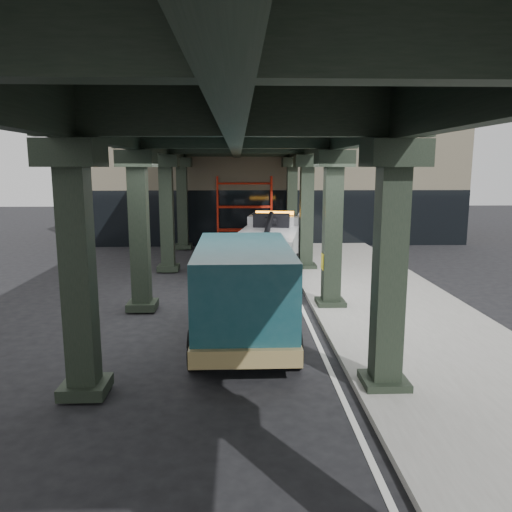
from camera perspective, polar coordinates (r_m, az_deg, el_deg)
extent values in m
plane|color=black|center=(14.16, -0.56, -8.40)|extent=(90.00, 90.00, 0.00)
cube|color=gray|center=(16.75, 14.91, -5.53)|extent=(5.00, 40.00, 0.15)
cube|color=silver|center=(16.19, 5.32, -6.03)|extent=(0.12, 38.00, 0.01)
cube|color=black|center=(10.06, 14.98, -1.68)|extent=(0.55, 0.55, 5.00)
cube|color=black|center=(9.87, 15.59, 11.23)|extent=(1.10, 1.10, 0.50)
cube|color=black|center=(10.77, 14.41, -13.85)|extent=(0.90, 0.90, 0.24)
cube|color=black|center=(15.82, 8.70, 2.76)|extent=(0.55, 0.55, 5.00)
cube|color=black|center=(15.69, 8.93, 10.93)|extent=(1.10, 1.10, 0.50)
cube|color=black|center=(16.28, 8.48, -5.37)|extent=(0.90, 0.90, 0.24)
cube|color=black|center=(21.71, 5.79, 4.80)|extent=(0.55, 0.55, 5.00)
cube|color=black|center=(21.62, 5.89, 10.75)|extent=(1.10, 1.10, 0.50)
cube|color=black|center=(22.04, 5.68, -1.21)|extent=(0.90, 0.90, 0.24)
cube|color=black|center=(27.65, 4.11, 5.96)|extent=(0.55, 0.55, 5.00)
cube|color=black|center=(27.57, 4.17, 10.63)|extent=(1.10, 1.10, 0.50)
cube|color=black|center=(27.91, 4.05, 1.21)|extent=(0.90, 0.90, 0.24)
cube|color=black|center=(10.10, -19.65, -1.88)|extent=(0.55, 0.55, 5.00)
cube|color=black|center=(9.91, -20.43, 10.96)|extent=(1.10, 1.10, 0.50)
cube|color=black|center=(10.81, -18.90, -14.00)|extent=(0.90, 0.90, 0.24)
cube|color=black|center=(15.85, -13.17, 2.62)|extent=(0.55, 0.55, 5.00)
cube|color=black|center=(15.72, -13.50, 10.78)|extent=(1.10, 1.10, 0.50)
cube|color=black|center=(16.30, -12.84, -5.49)|extent=(0.90, 0.90, 0.24)
cube|color=black|center=(21.73, -10.15, 4.70)|extent=(0.55, 0.55, 5.00)
cube|color=black|center=(21.64, -10.34, 10.64)|extent=(1.10, 1.10, 0.50)
cube|color=black|center=(22.06, -9.96, -1.31)|extent=(0.90, 0.90, 0.24)
cube|color=black|center=(27.66, -8.41, 5.88)|extent=(0.55, 0.55, 5.00)
cube|color=black|center=(27.59, -8.53, 10.55)|extent=(1.10, 1.10, 0.50)
cube|color=black|center=(27.92, -8.29, 1.13)|extent=(0.90, 0.90, 0.24)
cube|color=black|center=(15.73, 9.01, 13.85)|extent=(0.35, 32.00, 1.10)
cube|color=black|center=(15.75, -13.62, 13.68)|extent=(0.35, 32.00, 1.10)
cube|color=black|center=(15.45, -2.32, 14.03)|extent=(0.35, 32.00, 1.10)
cube|color=black|center=(15.52, -2.34, 16.61)|extent=(7.40, 32.00, 0.30)
cube|color=#C6B793|center=(33.50, 2.01, 9.28)|extent=(22.00, 10.00, 8.00)
cylinder|color=red|center=(28.45, -4.37, 5.07)|extent=(0.08, 0.08, 4.00)
cylinder|color=red|center=(27.65, -4.43, 4.92)|extent=(0.08, 0.08, 4.00)
cylinder|color=red|center=(28.49, 1.70, 5.10)|extent=(0.08, 0.08, 4.00)
cylinder|color=red|center=(27.69, 1.80, 4.95)|extent=(0.08, 0.08, 4.00)
cylinder|color=red|center=(28.53, -1.32, 3.09)|extent=(3.00, 0.08, 0.08)
cylinder|color=red|center=(28.40, -1.33, 5.69)|extent=(3.00, 0.08, 0.08)
cylinder|color=red|center=(28.33, -1.35, 8.32)|extent=(3.00, 0.08, 0.08)
cube|color=black|center=(20.81, 1.54, -0.47)|extent=(2.13, 7.23, 0.24)
cube|color=silver|center=(23.08, 2.18, 2.62)|extent=(2.60, 2.64, 1.72)
cube|color=silver|center=(24.14, 2.40, 1.80)|extent=(2.33, 1.03, 0.86)
cube|color=black|center=(23.26, 2.25, 3.86)|extent=(2.28, 1.57, 0.81)
cube|color=silver|center=(19.63, 1.21, 0.73)|extent=(3.05, 5.10, 1.34)
cube|color=orange|center=(22.79, 2.15, 4.94)|extent=(1.74, 0.55, 0.15)
cube|color=black|center=(21.38, 1.79, 4.09)|extent=(1.60, 0.82, 0.57)
cylinder|color=black|center=(19.71, 1.28, 2.87)|extent=(0.78, 3.34, 1.28)
cube|color=black|center=(17.45, 0.32, -3.68)|extent=(0.50, 1.37, 0.17)
cube|color=black|center=(16.81, 0.03, -4.37)|extent=(1.55, 0.49, 0.17)
cylinder|color=black|center=(23.63, -0.31, 0.45)|extent=(0.50, 1.09, 1.05)
cylinder|color=silver|center=(23.63, -0.31, 0.45)|extent=(0.46, 0.63, 0.58)
cylinder|color=black|center=(23.44, 4.80, 0.34)|extent=(0.50, 1.09, 1.05)
cylinder|color=silver|center=(23.44, 4.80, 0.34)|extent=(0.46, 0.63, 0.58)
cylinder|color=black|center=(20.55, -1.51, -1.01)|extent=(0.50, 1.09, 1.05)
cylinder|color=silver|center=(20.55, -1.51, -1.01)|extent=(0.46, 0.63, 0.58)
cylinder|color=black|center=(20.34, 4.36, -1.16)|extent=(0.50, 1.09, 1.05)
cylinder|color=silver|center=(20.34, 4.36, -1.16)|extent=(0.46, 0.63, 0.58)
cylinder|color=black|center=(19.35, -2.08, -1.72)|extent=(0.50, 1.09, 1.05)
cylinder|color=silver|center=(19.35, -2.08, -1.72)|extent=(0.46, 0.63, 0.58)
cylinder|color=black|center=(19.12, 4.15, -1.88)|extent=(0.50, 1.09, 1.05)
cylinder|color=silver|center=(19.12, 4.15, -1.88)|extent=(0.46, 0.63, 0.58)
cube|color=#123B43|center=(15.72, -1.63, -2.54)|extent=(2.27, 1.23, 0.99)
cube|color=#123B43|center=(12.66, -1.45, -3.60)|extent=(2.36, 4.99, 2.16)
cube|color=olive|center=(13.32, -1.47, -6.85)|extent=(2.41, 6.21, 0.39)
cube|color=black|center=(15.12, -1.63, 0.36)|extent=(2.16, 0.49, 0.92)
cube|color=black|center=(12.87, -1.49, -0.86)|extent=(2.38, 4.00, 0.61)
cube|color=silver|center=(16.40, -1.65, -3.60)|extent=(2.21, 0.15, 0.33)
cylinder|color=black|center=(15.83, -5.64, -4.68)|extent=(0.32, 0.93, 0.93)
cylinder|color=silver|center=(15.83, -5.64, -4.68)|extent=(0.36, 0.51, 0.51)
cylinder|color=black|center=(15.86, 2.39, -4.61)|extent=(0.32, 0.93, 0.93)
cylinder|color=silver|center=(15.86, 2.39, -4.61)|extent=(0.36, 0.51, 0.51)
cylinder|color=black|center=(11.42, -6.94, -10.64)|extent=(0.32, 0.93, 0.93)
cylinder|color=silver|center=(11.42, -6.94, -10.64)|extent=(0.36, 0.51, 0.51)
cylinder|color=black|center=(11.46, 4.35, -10.52)|extent=(0.32, 0.93, 0.93)
cylinder|color=silver|center=(11.46, 4.35, -10.52)|extent=(0.36, 0.51, 0.51)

